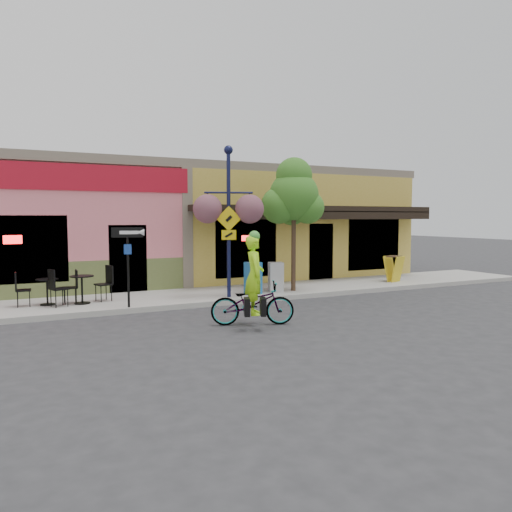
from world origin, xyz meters
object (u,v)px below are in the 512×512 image
Objects in this scene: bicycle at (253,303)px; one_way_sign at (128,268)px; building at (178,224)px; newspaper_box_grey at (276,277)px; cyclist_rider at (254,286)px; street_tree at (294,224)px; newspaper_box_blue at (253,278)px; lamp_post at (229,222)px.

bicycle is 3.70m from one_way_sign.
building is 19.15× the size of newspaper_box_grey.
cyclist_rider is 0.43× the size of street_tree.
street_tree is (1.87, -6.23, 0.08)m from building.
newspaper_box_blue reaches higher than bicycle.
lamp_post is 2.53m from newspaper_box_grey.
one_way_sign is 2.24× the size of newspaper_box_grey.
newspaper_box_blue is 0.85m from newspaper_box_grey.
newspaper_box_blue is (0.93, 0.23, -1.76)m from lamp_post.
lamp_post is (0.79, 3.19, 1.89)m from bicycle.
bicycle is 1.05× the size of cyclist_rider.
street_tree is (0.63, -0.04, 1.71)m from newspaper_box_grey.
newspaper_box_blue is at bearing 22.74° from one_way_sign.
cyclist_rider reaches higher than bicycle.
one_way_sign is (-2.28, 2.83, 0.70)m from bicycle.
one_way_sign is 5.63m from street_tree.
street_tree is at bearing -73.30° from building.
one_way_sign reaches higher than bicycle.
building is 4.17× the size of street_tree.
lamp_post is at bearing -94.73° from building.
newspaper_box_grey is (2.52, 3.48, -0.31)m from cyclist_rider.
building is 6.51m from lamp_post.
lamp_post reaches higher than newspaper_box_blue.
newspaper_box_grey is at bearing -78.71° from building.
cyclist_rider reaches higher than newspaper_box_grey.
one_way_sign is 0.49× the size of street_tree.
bicycle is 4.33m from newspaper_box_grey.
newspaper_box_grey is 1.82m from street_tree.
one_way_sign is at bearing -151.76° from lamp_post.
building is 6.47m from newspaper_box_blue.
building is 9.73× the size of cyclist_rider.
cyclist_rider is 0.88× the size of one_way_sign.
cyclist_rider is at bearing -36.26° from one_way_sign.
newspaper_box_blue reaches higher than newspaper_box_grey.
bicycle is at bearing -97.83° from building.
newspaper_box_blue is at bearing -5.12° from bicycle.
newspaper_box_blue is at bearing -86.43° from building.
bicycle is at bearing -36.87° from one_way_sign.
one_way_sign is (-3.07, -0.36, -1.19)m from lamp_post.
lamp_post is at bearing -170.05° from newspaper_box_blue.
lamp_post is (-0.54, -6.49, 0.16)m from building.
lamp_post is 1.03× the size of street_tree.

